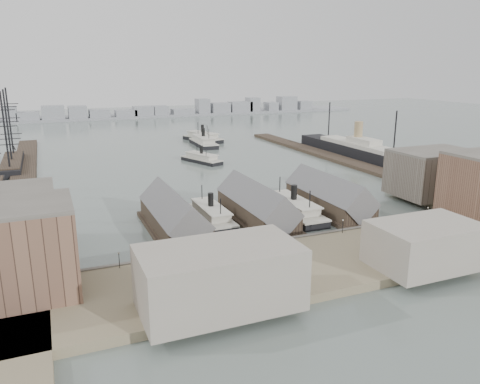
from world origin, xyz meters
name	(u,v)px	position (x,y,z in m)	size (l,w,h in m)	color
ground	(282,239)	(0.00, 0.00, 0.00)	(900.00, 900.00, 0.00)	#56645F
quay	(321,263)	(0.00, -20.00, 1.00)	(180.00, 30.00, 2.00)	#7B6E52
seawall	(291,241)	(0.00, -5.20, 1.15)	(180.00, 1.20, 2.30)	#59544C
west_wharf	(23,180)	(-68.00, 100.00, 0.80)	(10.00, 220.00, 1.60)	#2D231C
east_wharf	(336,158)	(78.00, 90.00, 0.80)	(10.00, 180.00, 1.60)	#2D231C
ferry_shed_west	(174,217)	(-26.00, 16.88, 4.64)	(14.00, 42.00, 12.60)	#2D231C
ferry_shed_center	(256,207)	(0.00, 16.88, 4.64)	(14.00, 42.00, 12.60)	#2D231C
ferry_shed_east	(329,198)	(26.00, 16.88, 4.64)	(14.00, 42.00, 12.60)	#2D231C
warehouse_west_back	(1,220)	(-70.00, 18.00, 9.00)	(26.00, 20.00, 14.00)	#60564C
warehouse_east_back	(433,173)	(68.00, 15.00, 9.50)	(28.00, 20.00, 15.00)	#60564C
street_bldg_center	(425,244)	(20.00, -32.00, 7.00)	(24.00, 16.00, 10.00)	gray
street_bldg_west	(220,277)	(-30.00, -32.00, 8.00)	(30.00, 16.00, 12.00)	gray
lamp_post_far_w	(119,257)	(-45.00, -7.00, 4.71)	(0.44, 0.44, 3.92)	black
lamp_post_near_w	(242,239)	(-15.00, -7.00, 4.71)	(0.44, 0.44, 3.92)	black
lamp_post_near_e	(343,224)	(15.00, -7.00, 4.71)	(0.44, 0.44, 3.92)	black
lamp_post_far_e	(428,211)	(45.00, -7.00, 4.71)	(0.44, 0.44, 3.92)	black
far_shore	(109,114)	(-2.07, 334.14, 3.91)	(500.00, 40.00, 15.72)	gray
ferry_docked_west	(211,214)	(-13.00, 22.02, 2.23)	(8.01, 26.70, 9.54)	black
ferry_docked_east	(293,208)	(13.00, 16.94, 2.51)	(9.01, 30.05, 10.73)	black
ferry_open_near	(202,158)	(12.69, 110.00, 2.05)	(15.86, 25.44, 8.73)	black
ferry_open_mid	(203,141)	(29.29, 157.12, 2.64)	(10.31, 31.80, 11.27)	black
ferry_open_far	(203,137)	(34.46, 174.41, 2.59)	(19.50, 32.19, 11.04)	black
sailing_ship_mid	(12,162)	(-73.35, 131.85, 2.59)	(8.81, 50.92, 36.23)	black
ocean_steamer	(357,150)	(92.00, 91.23, 4.02)	(12.79, 93.50, 18.70)	black
tram	(467,217)	(52.98, -14.04, 4.04)	(3.81, 11.38, 3.98)	black
horse_cart_left	(150,273)	(-39.48, -13.96, 2.81)	(4.77, 3.26, 1.60)	black
horse_cart_center	(275,254)	(-9.72, -15.17, 2.85)	(4.99, 1.73, 1.69)	black
horse_cart_right	(383,255)	(14.06, -25.17, 2.79)	(4.73, 2.19, 1.54)	black
pedestrian_0	(75,287)	(-55.00, -14.71, 2.79)	(0.58, 0.42, 1.59)	black
pedestrian_1	(165,278)	(-37.11, -17.65, 2.82)	(0.80, 0.62, 1.65)	black
pedestrian_2	(226,255)	(-20.81, -11.21, 2.90)	(1.16, 0.67, 1.79)	black
pedestrian_3	(279,270)	(-13.01, -23.33, 2.83)	(0.97, 0.40, 1.65)	black
pedestrian_4	(295,254)	(-5.26, -16.90, 2.80)	(0.79, 0.51, 1.61)	black
pedestrian_5	(365,254)	(10.20, -23.40, 2.78)	(0.57, 0.42, 1.57)	black
pedestrian_6	(373,228)	(23.89, -8.81, 2.89)	(0.87, 0.67, 1.78)	black
pedestrian_7	(449,241)	(35.42, -24.53, 2.89)	(1.16, 0.66, 1.79)	black
pedestrian_8	(444,221)	(46.95, -11.61, 2.83)	(0.97, 0.41, 1.66)	black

